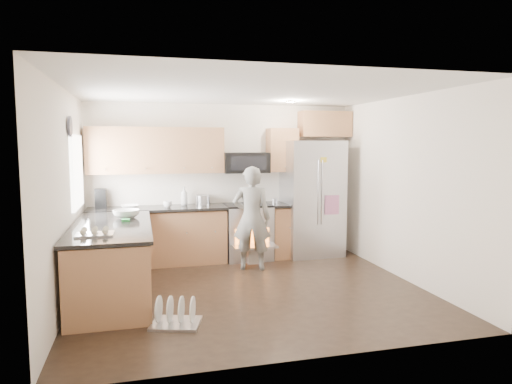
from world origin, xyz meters
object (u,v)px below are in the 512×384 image
object	(u,v)px
refrigerator	(312,198)
person	(252,218)
dish_rack	(176,317)
stove_range	(247,219)

from	to	relation	value
refrigerator	person	size ratio (longest dim) A/B	1.24
dish_rack	refrigerator	bearing A→B (deg)	45.59
refrigerator	person	distance (m)	1.43
dish_rack	stove_range	bearing A→B (deg)	61.63
person	dish_rack	world-z (taller)	person
refrigerator	dish_rack	bearing A→B (deg)	-136.86
stove_range	person	distance (m)	0.69
refrigerator	dish_rack	world-z (taller)	refrigerator
person	dish_rack	size ratio (longest dim) A/B	2.64
refrigerator	person	world-z (taller)	refrigerator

